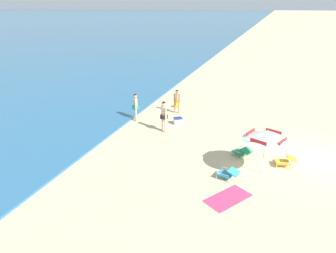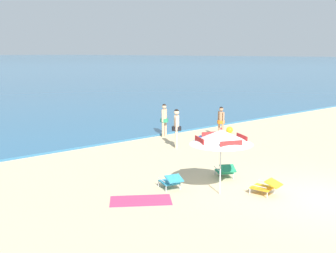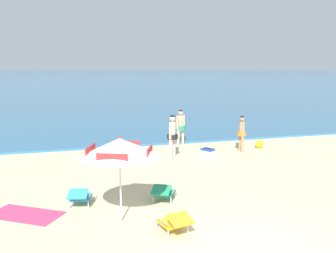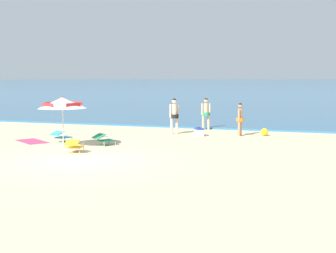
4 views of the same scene
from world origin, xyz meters
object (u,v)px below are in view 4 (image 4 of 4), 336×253
object	(u,v)px
beach_towel	(32,141)
lounge_chair_beside_umbrella	(74,145)
person_standing_near_shore	(240,117)
person_wading_in	(206,112)
lounge_chair_facing_sea	(104,139)
person_standing_beside	(174,113)
lounge_chair_under_umbrella	(61,136)
cooler_box	(199,132)
beach_ball	(264,132)
beach_umbrella_striped_main	(62,103)

from	to	relation	value
beach_towel	lounge_chair_beside_umbrella	bearing A→B (deg)	-31.81
person_standing_near_shore	person_wading_in	world-z (taller)	person_wading_in
lounge_chair_facing_sea	person_standing_beside	size ratio (longest dim) A/B	0.57
lounge_chair_under_umbrella	lounge_chair_beside_umbrella	world-z (taller)	lounge_chair_beside_umbrella
lounge_chair_facing_sea	person_standing_near_shore	distance (m)	6.91
lounge_chair_facing_sea	person_standing_beside	xyz separation A→B (m)	(1.66, 4.55, 0.75)
cooler_box	beach_ball	size ratio (longest dim) A/B	1.66
person_wading_in	cooler_box	xyz separation A→B (m)	(0.28, -2.65, -0.79)
lounge_chair_under_umbrella	beach_towel	size ratio (longest dim) A/B	0.54
beach_ball	beach_towel	bearing A→B (deg)	-151.75
cooler_box	beach_towel	xyz separation A→B (m)	(-6.57, -4.06, -0.20)
lounge_chair_under_umbrella	beach_ball	size ratio (longest dim) A/B	2.65
lounge_chair_facing_sea	person_standing_near_shore	world-z (taller)	person_standing_near_shore
person_wading_in	lounge_chair_beside_umbrella	bearing A→B (deg)	-109.18
lounge_chair_under_umbrella	person_wading_in	world-z (taller)	person_wading_in
lounge_chair_beside_umbrella	cooler_box	size ratio (longest dim) A/B	1.59
person_standing_near_shore	cooler_box	distance (m)	2.11
person_wading_in	beach_towel	world-z (taller)	person_wading_in
lounge_chair_beside_umbrella	beach_towel	distance (m)	3.85
lounge_chair_under_umbrella	person_standing_beside	xyz separation A→B (m)	(3.87, 4.24, 0.75)
person_standing_beside	beach_towel	world-z (taller)	person_standing_beside
beach_umbrella_striped_main	lounge_chair_facing_sea	world-z (taller)	beach_umbrella_striped_main
beach_umbrella_striped_main	lounge_chair_beside_umbrella	bearing A→B (deg)	-42.58
lounge_chair_beside_umbrella	cooler_box	bearing A→B (deg)	61.43
beach_ball	beach_towel	size ratio (longest dim) A/B	0.20
cooler_box	person_wading_in	bearing A→B (deg)	95.95
beach_umbrella_striped_main	cooler_box	size ratio (longest dim) A/B	4.51
beach_ball	lounge_chair_facing_sea	bearing A→B (deg)	-139.03
beach_umbrella_striped_main	person_standing_near_shore	distance (m)	8.55
lounge_chair_under_umbrella	lounge_chair_beside_umbrella	size ratio (longest dim) A/B	1.01
person_standing_beside	cooler_box	xyz separation A→B (m)	(1.37, -0.40, -0.83)
lounge_chair_facing_sea	beach_towel	bearing A→B (deg)	178.48
lounge_chair_under_umbrella	beach_towel	world-z (taller)	lounge_chair_under_umbrella
person_standing_near_shore	beach_towel	distance (m)	9.72
lounge_chair_beside_umbrella	person_standing_beside	bearing A→B (deg)	73.31
lounge_chair_under_umbrella	beach_umbrella_striped_main	bearing A→B (deg)	-55.43
person_wading_in	beach_ball	xyz separation A→B (m)	(3.27, -1.57, -0.81)
lounge_chair_facing_sea	person_standing_beside	world-z (taller)	person_standing_beside
lounge_chair_under_umbrella	person_standing_beside	world-z (taller)	person_standing_beside
beach_ball	lounge_chair_under_umbrella	bearing A→B (deg)	-149.11
person_standing_near_shore	person_standing_beside	distance (m)	3.25
beach_umbrella_striped_main	lounge_chair_under_umbrella	bearing A→B (deg)	124.57
person_standing_near_shore	person_wading_in	size ratio (longest dim) A/B	0.93
beach_ball	beach_umbrella_striped_main	bearing A→B (deg)	-139.77
lounge_chair_under_umbrella	person_wading_in	bearing A→B (deg)	52.62
cooler_box	beach_towel	distance (m)	7.73
lounge_chair_under_umbrella	beach_towel	distance (m)	1.38
person_standing_near_shore	beach_ball	size ratio (longest dim) A/B	4.35
person_standing_beside	person_wading_in	size ratio (longest dim) A/B	1.04
cooler_box	beach_ball	xyz separation A→B (m)	(3.00, 1.08, -0.02)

